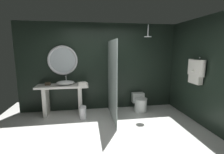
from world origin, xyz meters
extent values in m
plane|color=silver|center=(0.00, 0.00, 0.00)|extent=(5.76, 5.76, 0.00)
cube|color=black|center=(0.00, 1.90, 1.30)|extent=(4.80, 0.10, 2.60)
cube|color=black|center=(2.35, 0.76, 1.30)|extent=(0.10, 2.47, 2.60)
cube|color=silver|center=(-1.11, 1.57, 0.82)|extent=(1.42, 0.52, 0.06)
cube|color=silver|center=(-1.58, 1.57, 0.40)|extent=(0.10, 0.44, 0.80)
cube|color=silver|center=(-0.64, 1.57, 0.40)|extent=(0.10, 0.44, 0.80)
ellipsoid|color=white|center=(-1.04, 1.60, 0.91)|extent=(0.51, 0.42, 0.11)
cylinder|color=silver|center=(-1.04, 1.79, 0.97)|extent=(0.02, 0.02, 0.23)
cylinder|color=silver|center=(-1.04, 1.72, 1.07)|extent=(0.02, 0.15, 0.02)
cylinder|color=silver|center=(-0.50, 1.53, 0.90)|extent=(0.07, 0.07, 0.09)
cube|color=#3D3323|center=(-1.51, 1.60, 0.89)|extent=(0.14, 0.11, 0.08)
torus|color=silver|center=(-1.11, 1.81, 1.52)|extent=(0.85, 0.07, 0.85)
cylinder|color=#B2BCC1|center=(-1.11, 1.82, 1.52)|extent=(0.74, 0.01, 0.74)
cube|color=silver|center=(0.22, 1.12, 1.03)|extent=(0.02, 1.46, 2.06)
cylinder|color=silver|center=(1.25, 1.35, 2.34)|extent=(0.02, 0.02, 0.32)
cylinder|color=silver|center=(1.25, 1.35, 2.17)|extent=(0.20, 0.20, 0.02)
sphere|color=silver|center=(2.28, 0.55, 1.64)|extent=(0.04, 0.04, 0.04)
cube|color=silver|center=(2.21, 0.55, 1.29)|extent=(0.12, 0.39, 0.59)
cylinder|color=silver|center=(2.21, 0.33, 1.40)|extent=(0.12, 0.12, 0.39)
cylinder|color=silver|center=(2.21, 0.77, 1.40)|extent=(0.12, 0.12, 0.39)
sphere|color=silver|center=(2.13, 0.55, 1.32)|extent=(0.07, 0.07, 0.07)
cylinder|color=white|center=(1.13, 1.40, 0.20)|extent=(0.36, 0.36, 0.39)
ellipsoid|color=white|center=(1.13, 1.40, 0.40)|extent=(0.38, 0.41, 0.02)
cube|color=white|center=(1.13, 1.68, 0.35)|extent=(0.36, 0.20, 0.30)
cylinder|color=silver|center=(-0.56, 1.13, 0.16)|extent=(0.18, 0.18, 0.33)
ellipsoid|color=silver|center=(-0.56, 1.13, 0.35)|extent=(0.18, 0.18, 0.05)
cube|color=silver|center=(-0.56, 1.41, 0.90)|extent=(0.27, 0.23, 0.09)
camera|label=1|loc=(-0.43, -3.00, 1.84)|focal=25.93mm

